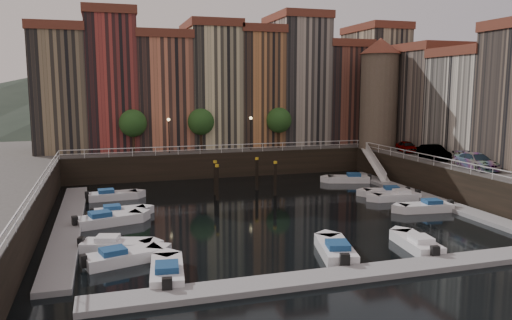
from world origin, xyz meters
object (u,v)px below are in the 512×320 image
object	(u,v)px
boat_left_0	(122,257)
mooring_pilings	(242,179)
car_b	(434,153)
boat_left_1	(115,245)
car_a	(407,147)
corner_tower	(379,92)
gangway	(375,163)
car_c	(476,162)
boat_left_2	(107,220)

from	to	relation	value
boat_left_0	mooring_pilings	bearing A→B (deg)	38.04
boat_left_0	car_b	bearing A→B (deg)	7.64
boat_left_1	car_a	world-z (taller)	car_a
corner_tower	car_a	size ratio (longest dim) A/B	3.55
car_b	boat_left_0	bearing A→B (deg)	-148.91
boat_left_0	boat_left_1	distance (m)	2.57
gangway	car_c	world-z (taller)	car_c
car_a	car_c	world-z (taller)	car_c
boat_left_1	corner_tower	bearing A→B (deg)	51.28
gangway	corner_tower	bearing A→B (deg)	57.20
corner_tower	gangway	xyz separation A→B (m)	(-2.90, -4.50, -8.28)
gangway	boat_left_1	size ratio (longest dim) A/B	1.69
mooring_pilings	car_b	xyz separation A→B (m)	(20.52, -2.59, 2.12)
car_a	car_c	size ratio (longest dim) A/B	0.76
corner_tower	car_b	world-z (taller)	corner_tower
corner_tower	car_b	bearing A→B (deg)	-88.75
car_a	car_c	distance (m)	12.63
mooring_pilings	car_c	distance (m)	22.45
gangway	boat_left_2	size ratio (longest dim) A/B	1.55
car_a	car_c	xyz separation A→B (m)	(-0.88, -12.60, 0.08)
boat_left_0	boat_left_2	size ratio (longest dim) A/B	0.93
boat_left_0	car_a	size ratio (longest dim) A/B	1.29
boat_left_2	car_c	xyz separation A→B (m)	(33.42, -1.68, 3.34)
boat_left_0	car_c	world-z (taller)	car_c
corner_tower	boat_left_0	world-z (taller)	corner_tower
boat_left_1	boat_left_2	bearing A→B (deg)	110.27
corner_tower	car_c	distance (m)	18.78
corner_tower	car_a	world-z (taller)	corner_tower
boat_left_2	car_c	bearing A→B (deg)	-18.25
corner_tower	mooring_pilings	world-z (taller)	corner_tower
mooring_pilings	boat_left_0	world-z (taller)	mooring_pilings
car_b	car_c	size ratio (longest dim) A/B	0.91
boat_left_0	boat_left_1	bearing A→B (deg)	81.25
gangway	boat_left_2	xyz separation A→B (m)	(-30.40, -11.45, -1.51)
boat_left_2	car_a	xyz separation A→B (m)	(34.30, 10.91, 3.26)
boat_left_1	car_c	distance (m)	33.55
gangway	car_a	distance (m)	4.31
corner_tower	boat_left_1	distance (m)	41.15
mooring_pilings	boat_left_1	xyz separation A→B (m)	(-12.59, -14.24, -1.28)
mooring_pilings	car_a	world-z (taller)	car_a
boat_left_0	boat_left_2	xyz separation A→B (m)	(-0.75, 9.33, 0.03)
gangway	car_b	xyz separation A→B (m)	(3.14, -6.58, 1.86)
mooring_pilings	car_a	bearing A→B (deg)	9.22
boat_left_1	car_a	xyz separation A→B (m)	(33.87, 17.69, 3.29)
corner_tower	boat_left_2	size ratio (longest dim) A/B	2.56
car_a	car_b	world-z (taller)	car_b
mooring_pilings	boat_left_1	distance (m)	19.05
gangway	boat_left_2	world-z (taller)	gangway
boat_left_0	car_b	size ratio (longest dim) A/B	1.07
gangway	boat_left_1	bearing A→B (deg)	-148.69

